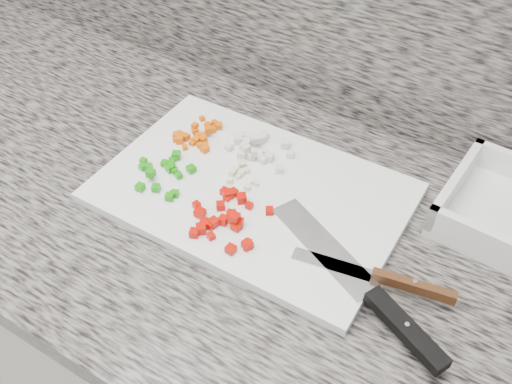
% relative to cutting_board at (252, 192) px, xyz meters
% --- Properties ---
extents(cabinet, '(3.92, 0.62, 0.86)m').
position_rel_cutting_board_xyz_m(cabinet, '(-0.12, -0.03, -0.48)').
color(cabinet, silver).
rests_on(cabinet, ground).
extents(countertop, '(3.96, 0.64, 0.04)m').
position_rel_cutting_board_xyz_m(countertop, '(-0.12, -0.03, -0.03)').
color(countertop, slate).
rests_on(countertop, cabinet).
extents(cutting_board, '(0.46, 0.31, 0.02)m').
position_rel_cutting_board_xyz_m(cutting_board, '(0.00, 0.00, 0.00)').
color(cutting_board, white).
rests_on(cutting_board, countertop).
extents(carrot_pile, '(0.08, 0.09, 0.02)m').
position_rel_cutting_board_xyz_m(carrot_pile, '(-0.15, 0.06, 0.01)').
color(carrot_pile, '#D45404').
rests_on(carrot_pile, cutting_board).
extents(onion_pile, '(0.11, 0.10, 0.02)m').
position_rel_cutting_board_xyz_m(onion_pile, '(-0.04, 0.08, 0.02)').
color(onion_pile, beige).
rests_on(onion_pile, cutting_board).
extents(green_pepper_pile, '(0.10, 0.10, 0.02)m').
position_rel_cutting_board_xyz_m(green_pepper_pile, '(-0.13, -0.05, 0.01)').
color(green_pepper_pile, '#19880C').
rests_on(green_pepper_pile, cutting_board).
extents(red_pepper_pile, '(0.12, 0.11, 0.02)m').
position_rel_cutting_board_xyz_m(red_pepper_pile, '(0.00, -0.08, 0.01)').
color(red_pepper_pile, '#B70C02').
rests_on(red_pepper_pile, cutting_board).
extents(garlic_pile, '(0.06, 0.06, 0.01)m').
position_rel_cutting_board_xyz_m(garlic_pile, '(-0.03, 0.01, 0.01)').
color(garlic_pile, beige).
rests_on(garlic_pile, cutting_board).
extents(chef_knife, '(0.31, 0.17, 0.02)m').
position_rel_cutting_board_xyz_m(chef_knife, '(0.24, -0.09, 0.01)').
color(chef_knife, silver).
rests_on(chef_knife, cutting_board).
extents(paring_knife, '(0.22, 0.05, 0.02)m').
position_rel_cutting_board_xyz_m(paring_knife, '(0.25, -0.06, 0.01)').
color(paring_knife, silver).
rests_on(paring_knife, cutting_board).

